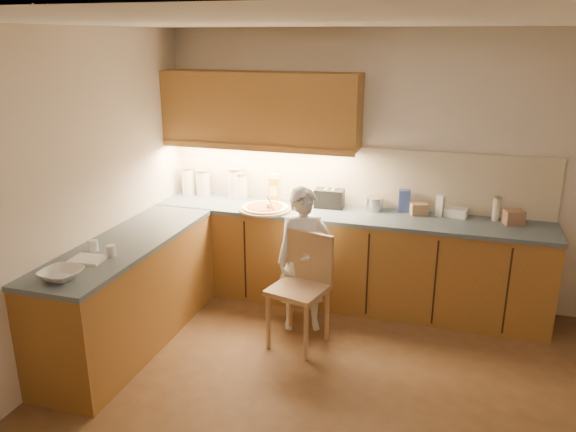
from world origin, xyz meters
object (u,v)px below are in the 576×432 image
object	(u,v)px
oil_jug	(275,189)
toaster	(329,198)
child	(304,260)
wooden_chair	(303,281)
pizza_on_board	(265,208)

from	to	relation	value
oil_jug	toaster	world-z (taller)	oil_jug
child	wooden_chair	size ratio (longest dim) A/B	1.36
pizza_on_board	child	xyz separation A→B (m)	(0.52, -0.47, -0.29)
pizza_on_board	wooden_chair	world-z (taller)	pizza_on_board
pizza_on_board	wooden_chair	bearing A→B (deg)	-50.31
child	oil_jug	size ratio (longest dim) A/B	4.35
pizza_on_board	oil_jug	bearing A→B (deg)	89.33
oil_jug	toaster	xyz separation A→B (m)	(0.56, 0.00, -0.05)
wooden_chair	oil_jug	size ratio (longest dim) A/B	3.19
pizza_on_board	wooden_chair	size ratio (longest dim) A/B	0.52
wooden_chair	child	bearing A→B (deg)	117.71
child	oil_jug	xyz separation A→B (m)	(-0.52, 0.75, 0.41)
oil_jug	toaster	bearing A→B (deg)	0.14
child	toaster	distance (m)	0.83
wooden_chair	oil_jug	world-z (taller)	oil_jug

